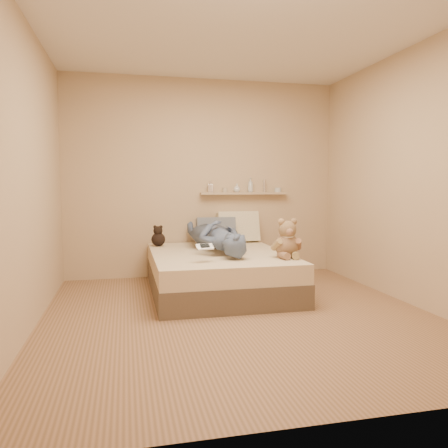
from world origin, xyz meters
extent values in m
plane|color=#956B4D|center=(0.00, 0.00, 0.00)|extent=(3.80, 3.80, 0.00)
plane|color=silver|center=(0.00, 0.00, 2.60)|extent=(3.80, 3.80, 0.00)
plane|color=tan|center=(0.00, 1.90, 1.30)|extent=(3.60, 0.00, 3.60)
plane|color=tan|center=(0.00, -1.90, 1.30)|extent=(3.60, 0.00, 3.60)
plane|color=tan|center=(-1.80, 0.00, 1.30)|extent=(0.00, 3.80, 3.80)
plane|color=tan|center=(1.80, 0.00, 1.30)|extent=(0.00, 3.80, 3.80)
cube|color=brown|center=(0.00, 0.93, 0.12)|extent=(1.50, 1.90, 0.25)
cube|color=beige|center=(0.00, 0.93, 0.35)|extent=(1.48, 1.88, 0.20)
cube|color=silver|center=(-0.26, 0.35, 0.61)|extent=(0.19, 0.11, 0.06)
cube|color=black|center=(-0.26, 0.35, 0.62)|extent=(0.10, 0.06, 0.03)
sphere|color=#8C6B4C|center=(0.63, 0.45, 0.58)|extent=(0.25, 0.25, 0.25)
sphere|color=#8F724E|center=(0.63, 0.43, 0.75)|extent=(0.19, 0.19, 0.19)
sphere|color=tan|center=(0.57, 0.43, 0.83)|extent=(0.07, 0.07, 0.07)
sphere|color=#8C6E4D|center=(0.70, 0.42, 0.83)|extent=(0.07, 0.07, 0.07)
sphere|color=#946A52|center=(0.63, 0.35, 0.73)|extent=(0.08, 0.08, 0.08)
cylinder|color=#A28456|center=(0.52, 0.43, 0.59)|extent=(0.10, 0.18, 0.14)
cylinder|color=#976A50|center=(0.75, 0.41, 0.59)|extent=(0.13, 0.18, 0.14)
cylinder|color=#8B644A|center=(0.56, 0.35, 0.49)|extent=(0.10, 0.18, 0.08)
cylinder|color=#917B4D|center=(0.69, 0.34, 0.49)|extent=(0.12, 0.18, 0.08)
cylinder|color=beige|center=(0.63, 0.43, 0.67)|extent=(0.14, 0.14, 0.02)
sphere|color=black|center=(-0.63, 1.60, 0.54)|extent=(0.17, 0.17, 0.17)
sphere|color=black|center=(-0.63, 1.59, 0.65)|extent=(0.11, 0.11, 0.11)
sphere|color=black|center=(-0.67, 1.60, 0.69)|extent=(0.04, 0.04, 0.04)
sphere|color=black|center=(-0.59, 1.57, 0.69)|extent=(0.04, 0.04, 0.04)
cube|color=#F0E6BE|center=(0.44, 1.76, 0.65)|extent=(0.55, 0.27, 0.43)
cube|color=slate|center=(0.12, 1.62, 0.62)|extent=(0.50, 0.22, 0.36)
imported|color=#4C5778|center=(0.00, 1.07, 0.63)|extent=(0.68, 1.54, 0.36)
cube|color=tan|center=(0.55, 1.84, 1.10)|extent=(1.20, 0.12, 0.03)
imported|color=silver|center=(0.09, 1.84, 1.19)|extent=(0.08, 0.08, 0.16)
cylinder|color=beige|center=(0.28, 1.84, 1.14)|extent=(0.07, 0.07, 0.06)
imported|color=silver|center=(0.45, 1.84, 1.17)|extent=(0.11, 0.11, 0.12)
imported|color=silver|center=(0.64, 1.84, 1.21)|extent=(0.10, 0.10, 0.19)
cylinder|color=silver|center=(0.83, 1.84, 1.20)|extent=(0.04, 0.04, 0.17)
cylinder|color=silver|center=(1.03, 1.84, 1.15)|extent=(0.09, 0.09, 0.06)
camera|label=1|loc=(-1.02, -3.86, 1.22)|focal=35.00mm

